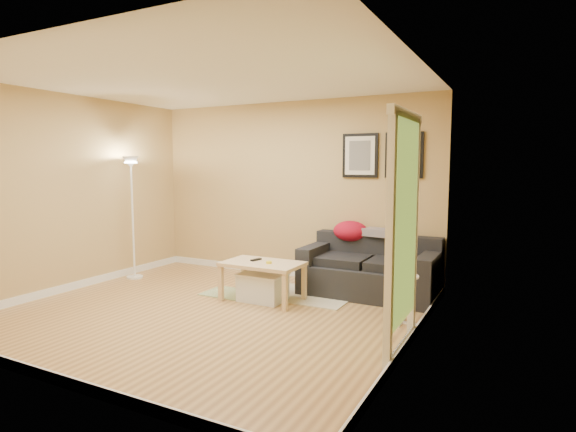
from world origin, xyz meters
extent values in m
plane|color=tan|center=(0.00, 0.00, 0.00)|extent=(4.50, 4.50, 0.00)
plane|color=white|center=(0.00, 0.00, 2.60)|extent=(4.50, 4.50, 0.00)
plane|color=tan|center=(0.00, 2.00, 1.30)|extent=(4.50, 0.00, 4.50)
plane|color=tan|center=(0.00, -2.00, 1.30)|extent=(4.50, 0.00, 4.50)
plane|color=tan|center=(-2.25, 0.00, 1.30)|extent=(0.00, 4.00, 4.00)
plane|color=tan|center=(2.25, 0.00, 1.30)|extent=(0.00, 4.00, 4.00)
cube|color=white|center=(0.00, 1.99, 0.05)|extent=(4.50, 0.02, 0.10)
cube|color=white|center=(0.00, -1.99, 0.05)|extent=(4.50, 0.02, 0.10)
cube|color=white|center=(-2.24, 0.00, 0.05)|extent=(0.02, 4.00, 0.10)
cube|color=white|center=(2.24, 0.00, 0.05)|extent=(0.02, 4.00, 0.10)
cube|color=beige|center=(0.63, 1.12, 0.01)|extent=(1.25, 0.85, 0.01)
cube|color=#668C4C|center=(-0.23, 0.74, 0.01)|extent=(0.70, 0.50, 0.01)
cube|color=black|center=(0.16, 0.73, 0.49)|extent=(0.08, 0.17, 0.02)
cylinder|color=yellow|center=(0.40, 0.64, 0.50)|extent=(0.07, 0.07, 0.03)
camera|label=1|loc=(3.17, -4.19, 1.66)|focal=29.15mm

